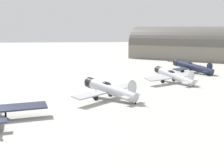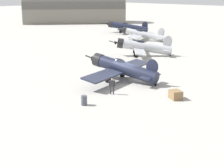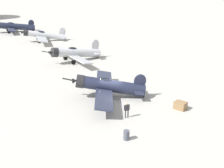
# 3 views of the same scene
# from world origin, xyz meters

# --- Properties ---
(airplane_mid_apron) EXTENTS (9.94, 9.90, 3.44)m
(airplane_mid_apron) POSITION_xyz_m (-13.99, -9.78, 1.52)
(airplane_mid_apron) COLOR #B7BABF
(airplane_mid_apron) RESTS_ON ground_plane
(airplane_far_line) EXTENTS (11.38, 10.08, 3.10)m
(airplane_far_line) POSITION_xyz_m (-27.38, -21.88, 1.39)
(airplane_far_line) COLOR #B7BABF
(airplane_far_line) RESTS_ON ground_plane
(airplane_outer_stand) EXTENTS (9.57, 9.83, 3.00)m
(airplane_outer_stand) POSITION_xyz_m (-35.79, -34.26, 1.45)
(airplane_outer_stand) COLOR #1E2338
(airplane_outer_stand) RESTS_ON ground_plane
(distant_hangar) EXTENTS (33.40, 29.54, 12.40)m
(distant_hangar) POSITION_xyz_m (-43.93, -66.17, 4.00)
(distant_hangar) COLOR slate
(distant_hangar) RESTS_ON ground_plane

